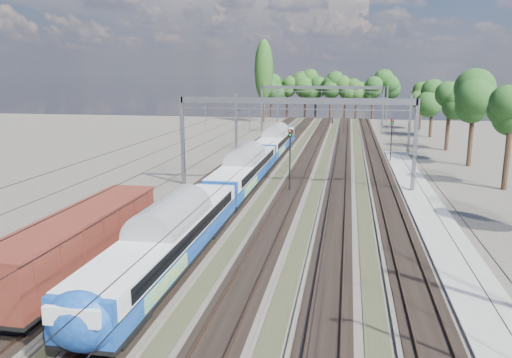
% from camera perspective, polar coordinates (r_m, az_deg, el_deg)
% --- Properties ---
extents(ground, '(220.00, 220.00, 0.00)m').
position_cam_1_polar(ground, '(22.46, -4.53, -18.28)').
color(ground, '#47423A').
rests_on(ground, ground).
extents(track_bed, '(21.00, 130.00, 0.34)m').
position_cam_1_polar(track_bed, '(64.89, 5.73, 1.98)').
color(track_bed, '#47423A').
rests_on(track_bed, ground).
extents(platform, '(3.00, 70.00, 0.30)m').
position_cam_1_polar(platform, '(40.86, 19.72, -4.59)').
color(platform, gray).
rests_on(platform, ground).
extents(catenary, '(25.65, 130.00, 9.00)m').
position_cam_1_polar(catenary, '(71.73, 6.63, 7.98)').
color(catenary, slate).
rests_on(catenary, ground).
extents(tree_belt, '(40.92, 102.56, 11.87)m').
position_cam_1_polar(tree_belt, '(111.88, 11.42, 10.13)').
color(tree_belt, black).
rests_on(tree_belt, ground).
extents(poplar, '(4.40, 4.40, 19.04)m').
position_cam_1_polar(poplar, '(118.36, 0.90, 12.26)').
color(poplar, black).
rests_on(poplar, ground).
extents(emu_train, '(2.97, 62.82, 4.34)m').
position_cam_1_polar(emu_train, '(48.04, -1.33, 1.48)').
color(emu_train, black).
rests_on(emu_train, ground).
extents(freight_boxcar, '(2.97, 14.32, 3.69)m').
position_cam_1_polar(freight_boxcar, '(29.17, -19.37, -6.81)').
color(freight_boxcar, black).
rests_on(freight_boxcar, ground).
extents(worker, '(0.47, 0.65, 1.67)m').
position_cam_1_polar(worker, '(114.23, 8.74, 6.59)').
color(worker, black).
rests_on(worker, ground).
extents(signal_near, '(0.38, 0.35, 6.11)m').
position_cam_1_polar(signal_near, '(47.88, 3.91, 3.02)').
color(signal_near, black).
rests_on(signal_near, ground).
extents(signal_far, '(0.38, 0.35, 5.68)m').
position_cam_1_polar(signal_far, '(65.93, 15.24, 4.85)').
color(signal_far, black).
rests_on(signal_far, ground).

